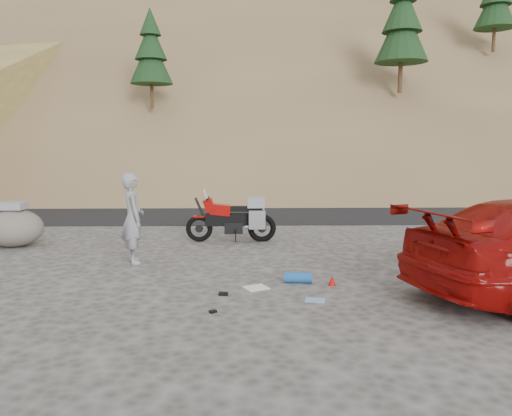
# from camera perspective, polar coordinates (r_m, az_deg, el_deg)

# --- Properties ---
(ground) EXTENTS (140.00, 140.00, 0.00)m
(ground) POSITION_cam_1_polar(r_m,az_deg,el_deg) (10.30, -3.25, -7.13)
(ground) COLOR #464340
(ground) RESTS_ON ground
(road) EXTENTS (120.00, 7.00, 0.05)m
(road) POSITION_cam_1_polar(r_m,az_deg,el_deg) (19.14, -2.32, -0.32)
(road) COLOR black
(road) RESTS_ON ground
(hillside) EXTENTS (120.00, 73.00, 46.72)m
(hillside) POSITION_cam_1_polar(r_m,az_deg,el_deg) (51.54, -1.76, 16.95)
(hillside) COLOR brown
(hillside) RESTS_ON ground
(motorcycle) EXTENTS (2.38, 0.69, 1.42)m
(motorcycle) POSITION_cam_1_polar(r_m,az_deg,el_deg) (13.13, -2.40, -1.25)
(motorcycle) COLOR black
(motorcycle) RESTS_ON ground
(man) EXTENTS (0.71, 0.84, 1.96)m
(man) POSITION_cam_1_polar(r_m,az_deg,el_deg) (11.26, -13.76, -6.07)
(man) COLOR gray
(man) RESTS_ON ground
(boulder) EXTENTS (1.70, 1.54, 1.13)m
(boulder) POSITION_cam_1_polar(r_m,az_deg,el_deg) (13.90, -25.98, -1.99)
(boulder) COLOR #58524B
(boulder) RESTS_ON ground
(gear_white_cloth) EXTENTS (0.51, 0.49, 0.01)m
(gear_white_cloth) POSITION_cam_1_polar(r_m,az_deg,el_deg) (9.08, 0.01, -9.09)
(gear_white_cloth) COLOR white
(gear_white_cloth) RESTS_ON ground
(gear_blue_mat) EXTENTS (0.52, 0.25, 0.20)m
(gear_blue_mat) POSITION_cam_1_polar(r_m,az_deg,el_deg) (9.41, 4.84, -7.91)
(gear_blue_mat) COLOR #1A55A1
(gear_blue_mat) RESTS_ON ground
(gear_funnel) EXTENTS (0.16, 0.16, 0.19)m
(gear_funnel) POSITION_cam_1_polar(r_m,az_deg,el_deg) (9.32, 8.69, -8.19)
(gear_funnel) COLOR #AA0C0B
(gear_funnel) RESTS_ON ground
(gear_glove_a) EXTENTS (0.16, 0.12, 0.04)m
(gear_glove_a) POSITION_cam_1_polar(r_m,az_deg,el_deg) (8.69, -3.75, -9.76)
(gear_glove_a) COLOR black
(gear_glove_a) RESTS_ON ground
(gear_glove_b) EXTENTS (0.13, 0.13, 0.04)m
(gear_glove_b) POSITION_cam_1_polar(r_m,az_deg,el_deg) (7.86, -4.94, -11.70)
(gear_glove_b) COLOR black
(gear_glove_b) RESTS_ON ground
(gear_blue_cloth) EXTENTS (0.37, 0.31, 0.01)m
(gear_blue_cloth) POSITION_cam_1_polar(r_m,az_deg,el_deg) (8.45, 6.77, -10.41)
(gear_blue_cloth) COLOR #83A3CA
(gear_blue_cloth) RESTS_ON ground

